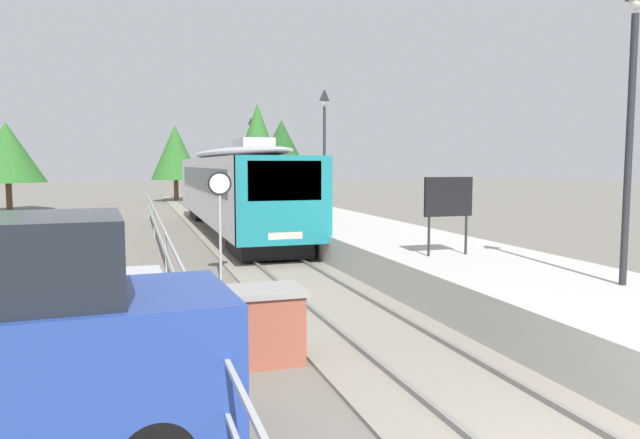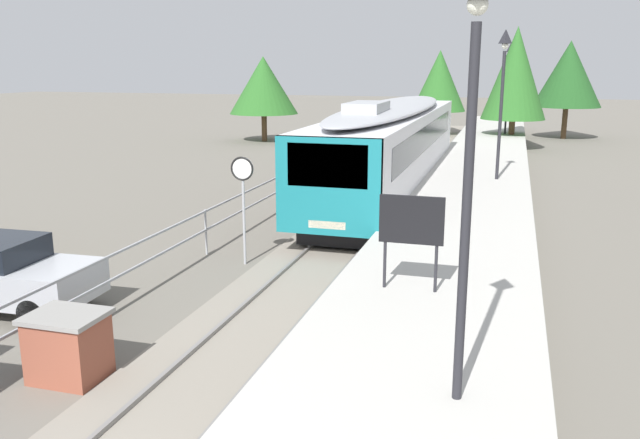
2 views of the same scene
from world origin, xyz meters
name	(u,v)px [view 2 (image 2 of 2)]	position (x,y,z in m)	size (l,w,h in m)	color
ground_plane	(321,189)	(-3.00, 22.00, 0.00)	(160.00, 160.00, 0.00)	#6B665B
track_rails	(392,192)	(0.00, 22.00, 0.03)	(3.20, 60.00, 0.14)	gray
commuter_train	(391,142)	(0.00, 21.36, 2.14)	(2.82, 18.22, 3.74)	silver
station_platform	(476,186)	(3.25, 22.00, 0.45)	(3.90, 60.00, 0.90)	#B7B5AD
platform_lamp_near_end	(472,102)	(4.01, 4.28, 4.62)	(0.34, 0.34, 5.35)	#232328
platform_lamp_mid_platform	(503,76)	(4.01, 21.23, 4.62)	(0.34, 0.34, 5.35)	#232328
platform_lamp_far_end	(509,71)	(4.01, 38.17, 4.62)	(0.34, 0.34, 5.35)	#232328
platform_notice_board	(411,223)	(2.80, 8.20, 2.19)	(1.20, 0.08, 1.80)	#232328
speed_limit_sign	(243,183)	(-1.95, 11.46, 2.12)	(0.61, 0.10, 2.81)	#9EA0A5
brick_utility_cabinet	(68,346)	(-2.24, 4.82, 0.57)	(1.21, 0.99, 1.13)	brown
carpark_fence	(205,222)	(-3.30, 12.00, 0.91)	(0.06, 36.06, 1.25)	#9EA0A5
tree_behind_carpark	(515,73)	(4.40, 37.77, 4.51)	(3.79, 3.79, 7.22)	brown
tree_behind_station_far	(263,85)	(-11.51, 37.51, 3.69)	(4.53, 4.53, 5.56)	brown
tree_distant_left	(569,74)	(7.87, 44.89, 4.39)	(4.55, 4.55, 6.61)	brown
tree_distant_centre	(439,81)	(-0.81, 44.68, 3.88)	(3.84, 3.84, 6.04)	brown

